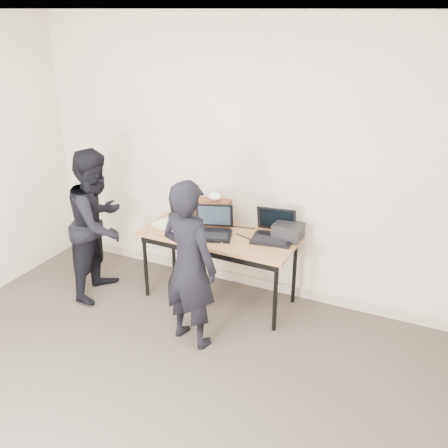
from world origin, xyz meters
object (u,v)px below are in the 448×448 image
Objects in this scene: equipment_box at (288,231)px; person_observer at (98,224)px; person_typist at (189,265)px; leather_satchel at (212,211)px; laptop_right at (274,232)px; desk at (218,240)px; laptop_beige at (173,220)px; laptop_center at (213,228)px.

equipment_box is 0.17× the size of person_observer.
equipment_box is at bearing -109.32° from person_typist.
leather_satchel is 0.25× the size of person_observer.
person_observer reaches higher than person_typist.
equipment_box is 0.17× the size of person_typist.
person_observer is (-1.66, -0.49, -0.03)m from laptop_right.
laptop_right is 0.13m from equipment_box.
laptop_right reaches higher than desk.
desk is 1.00× the size of person_observer.
laptop_center is (0.47, -0.04, 0.02)m from laptop_beige.
leather_satchel is at bearing 44.34° from laptop_beige.
person_observer is at bearing -171.65° from laptop_right.
desk is 0.13m from laptop_center.
person_typist is 1.27m from person_observer.
person_observer is (-1.15, -0.35, 0.09)m from desk.
leather_satchel is at bearing -62.23° from person_typist.
laptop_beige is 0.77× the size of laptop_center.
laptop_center is at bearing 7.83° from laptop_beige.
laptop_beige is 0.83× the size of laptop_right.
person_observer is at bearing 177.89° from laptop_center.
laptop_right is 0.28× the size of person_typist.
leather_satchel is at bearing 99.24° from laptop_center.
person_observer reaches higher than laptop_right.
equipment_box is 1.86m from person_observer.
desk is at bearing -172.26° from laptop_right.
laptop_right is at bearing -14.90° from leather_satchel.
desk is at bearing -71.58° from person_typist.
person_observer is (-0.97, -0.58, -0.09)m from leather_satchel.
laptop_beige reaches higher than desk.
desk is 3.35× the size of laptop_center.
laptop_beige is 1.16m from equipment_box.
laptop_center is 1.18× the size of leather_satchel.
laptop_center is 0.71m from equipment_box.
laptop_center reaches higher than laptop_right.
desk is at bearing 10.25° from laptop_beige.
desk is 0.71m from person_typist.
laptop_right is 0.28× the size of person_observer.
leather_satchel is 0.81m from equipment_box.
person_typist is (0.25, -0.93, -0.10)m from leather_satchel.
laptop_beige is 0.23× the size of person_typist.
laptop_right is at bearing -2.44° from laptop_center.
laptop_beige reaches higher than equipment_box.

